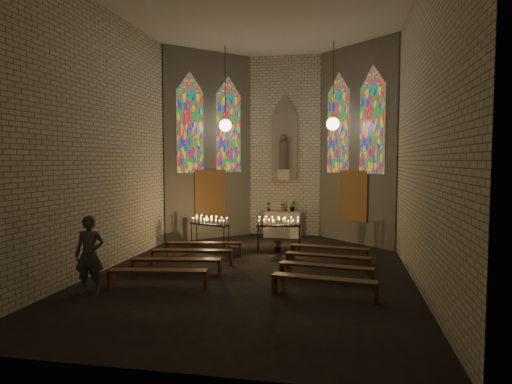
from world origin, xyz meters
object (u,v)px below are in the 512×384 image
altar (283,224)px  aisle_flower_pot (278,246)px  visitor (90,255)px  votive_stand_right (279,223)px  votive_stand_left (210,222)px

altar → aisle_flower_pot: altar is taller
altar → aisle_flower_pot: size_ratio=3.59×
aisle_flower_pot → visitor: size_ratio=0.22×
visitor → altar: bearing=57.1°
votive_stand_right → votive_stand_left: bearing=177.4°
votive_stand_left → visitor: bearing=-80.7°
votive_stand_left → visitor: size_ratio=0.84×
votive_stand_left → aisle_flower_pot: bearing=19.4°
aisle_flower_pot → visitor: (-3.42, -5.33, 0.68)m
votive_stand_right → altar: bearing=87.3°
altar → aisle_flower_pot: (0.23, -2.91, -0.31)m
altar → votive_stand_left: (-2.06, -2.84, 0.41)m
votive_stand_right → visitor: bearing=-128.8°
altar → votive_stand_right: bearing=-85.3°
altar → visitor: (-3.19, -8.24, 0.37)m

